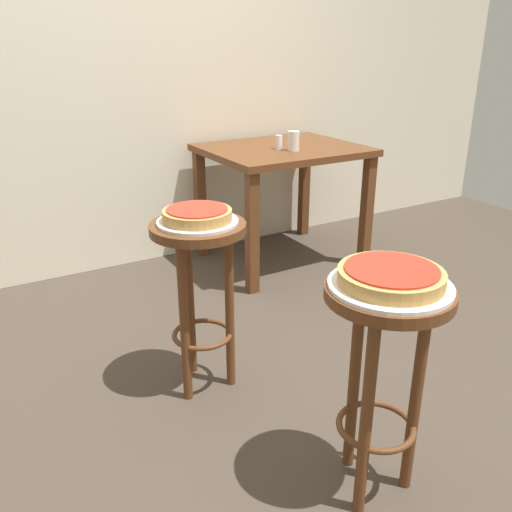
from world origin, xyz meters
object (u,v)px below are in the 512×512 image
stool_middle (200,271)px  dining_table (282,166)px  stool_foreground (384,348)px  cup_near_edge (294,141)px  pizza_middle (197,215)px  pizza_foreground (391,276)px  serving_plate_foreground (390,286)px  serving_plate_middle (198,222)px  condiment_shaker (279,142)px

stool_middle → dining_table: bearing=44.2°
stool_foreground → cup_near_edge: cup_near_edge is taller
pizza_middle → cup_near_edge: bearing=40.5°
dining_table → pizza_foreground: bearing=-114.4°
serving_plate_foreground → pizza_middle: pizza_middle is taller
dining_table → serving_plate_middle: bearing=-135.8°
dining_table → cup_near_edge: 0.22m
dining_table → condiment_shaker: (-0.07, -0.06, 0.16)m
serving_plate_middle → condiment_shaker: (0.96, 0.94, 0.06)m
stool_middle → pizza_middle: (0.00, 0.00, 0.23)m
stool_middle → condiment_shaker: 1.37m
stool_middle → serving_plate_foreground: bearing=-74.1°
serving_plate_middle → condiment_shaker: 1.35m
stool_middle → condiment_shaker: (0.96, 0.94, 0.26)m
serving_plate_foreground → cup_near_edge: (0.79, 1.64, 0.08)m
pizza_middle → cup_near_edge: cup_near_edge is taller
serving_plate_middle → dining_table: bearing=44.2°
cup_near_edge → condiment_shaker: bearing=123.2°
pizza_foreground → stool_middle: bearing=105.9°
serving_plate_middle → cup_near_edge: 1.33m
pizza_foreground → serving_plate_foreground: bearing=0.0°
stool_middle → dining_table: (1.03, 1.00, 0.10)m
serving_plate_foreground → pizza_foreground: pizza_foreground is taller
condiment_shaker → pizza_middle: bearing=-135.6°
pizza_middle → dining_table: 1.44m
dining_table → serving_plate_foreground: bearing=-114.4°
pizza_middle → cup_near_edge: 1.33m
stool_foreground → serving_plate_foreground: size_ratio=2.05×
pizza_middle → dining_table: (1.03, 1.00, -0.12)m
stool_foreground → serving_plate_foreground: (0.00, 0.00, 0.20)m
serving_plate_middle → dining_table: size_ratio=0.33×
cup_near_edge → stool_middle: bearing=-139.5°
stool_middle → condiment_shaker: bearing=44.4°
pizza_foreground → dining_table: size_ratio=0.32×
cup_near_edge → dining_table: bearing=83.5°
stool_foreground → cup_near_edge: bearing=64.3°
stool_foreground → condiment_shaker: bearing=66.7°
serving_plate_foreground → stool_middle: bearing=105.9°
cup_near_edge → condiment_shaker: size_ratio=1.37×
serving_plate_middle → serving_plate_foreground: bearing=-74.1°
condiment_shaker → serving_plate_middle: bearing=-135.6°
serving_plate_middle → dining_table: (1.03, 1.00, -0.09)m
dining_table → pizza_middle: bearing=-135.8°
stool_foreground → pizza_foreground: bearing=0.0°
pizza_foreground → serving_plate_middle: size_ratio=0.96×
pizza_middle → dining_table: pizza_middle is taller
pizza_foreground → serving_plate_middle: 0.81m
stool_middle → dining_table: size_ratio=0.77×
stool_foreground → serving_plate_middle: serving_plate_middle is taller
stool_middle → serving_plate_middle: 0.20m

